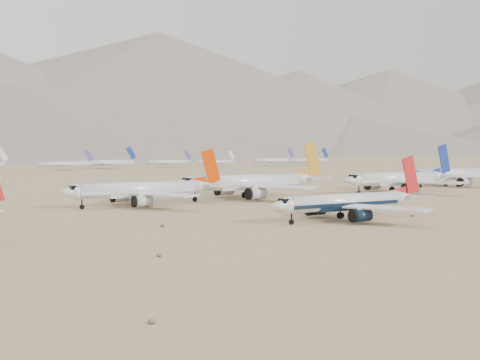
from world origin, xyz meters
The scene contains 9 objects.
ground centered at (0.00, 0.00, 0.00)m, with size 7000.00×7000.00×0.00m, color #8F7353.
main_airliner centered at (8.33, 4.24, 3.77)m, with size 38.85×37.95×13.71m.
row2_navy_widebody centered at (76.25, 54.66, 4.73)m, with size 47.66×46.61×16.96m.
row2_gold_tail centered at (19.56, 60.25, 4.90)m, with size 49.20×48.12×17.52m.
row2_orange_tail centered at (-16.91, 55.93, 4.26)m, with size 42.58×41.65×15.19m.
row2_blue_far centered at (121.33, 68.91, 4.77)m, with size 48.15×47.08×17.11m.
distant_storage_row centered at (26.59, 343.55, 4.38)m, with size 554.07×54.37×14.76m.
foothills centered at (526.68, 1100.00, 67.15)m, with size 4637.50×1395.00×155.00m.
desert_scrub centered at (-30.36, -24.48, 0.29)m, with size 206.06×121.67×0.63m.
Camera 1 is at (-78.08, -91.85, 15.15)m, focal length 45.00 mm.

